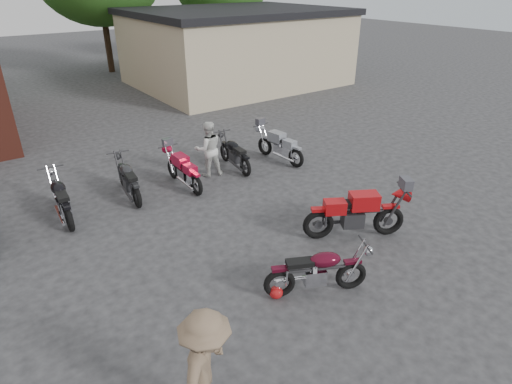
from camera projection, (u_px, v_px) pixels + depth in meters
ground at (298, 284)px, 8.11m from camera, size 90.00×90.00×0.00m
stucco_building at (236, 49)px, 22.62m from camera, size 10.00×8.00×3.50m
tree_3 at (221, 0)px, 28.58m from camera, size 6.08×6.08×7.60m
vintage_motorcycle at (319, 268)px, 7.66m from camera, size 1.94×1.36×1.08m
sportbike at (357, 211)px, 9.32m from camera, size 2.27×1.72×1.27m
helmet at (276, 292)px, 7.72m from camera, size 0.28×0.28×0.23m
person_light at (208, 149)px, 12.20m from camera, size 0.91×0.79×1.62m
person_tan at (207, 370)px, 5.26m from camera, size 1.26×1.28×1.77m
row_bike_2 at (61, 196)px, 10.12m from camera, size 0.74×1.96×1.12m
row_bike_3 at (128, 177)px, 11.12m from camera, size 0.80×1.92×1.08m
row_bike_4 at (183, 168)px, 11.67m from camera, size 0.63×1.84×1.06m
row_bike_5 at (234, 152)px, 12.79m from camera, size 0.77×1.86×1.05m
row_bike_6 at (279, 144)px, 13.30m from camera, size 0.84×1.95×1.09m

